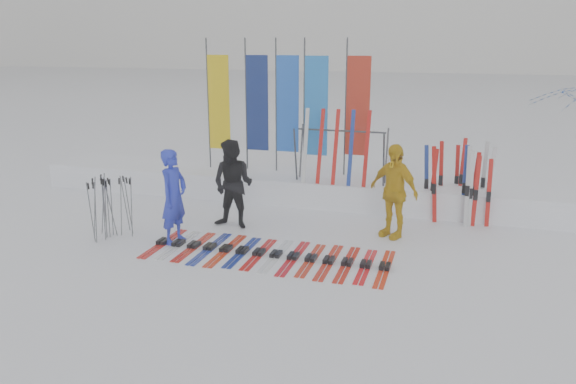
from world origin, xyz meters
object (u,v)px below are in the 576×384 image
(ski_row, at_px, (268,254))
(ski_rack, at_px, (341,148))
(person_black, at_px, (233,184))
(person_blue, at_px, (174,197))
(person_yellow, at_px, (393,191))

(ski_row, relative_size, ski_rack, 2.14)
(person_black, bearing_deg, ski_row, -42.96)
(person_black, height_order, ski_row, person_black)
(ski_rack, bearing_deg, person_blue, -128.25)
(person_blue, bearing_deg, person_black, -25.72)
(ski_row, bearing_deg, ski_rack, 79.71)
(person_black, relative_size, ski_rack, 0.89)
(person_black, relative_size, person_yellow, 0.99)
(person_black, relative_size, ski_row, 0.42)
(person_black, distance_m, ski_row, 1.98)
(person_black, distance_m, person_yellow, 3.21)
(person_yellow, xyz_separation_m, ski_row, (-2.00, -1.69, -0.89))
(person_blue, relative_size, ski_row, 0.41)
(person_blue, distance_m, person_black, 1.37)
(person_black, xyz_separation_m, ski_row, (1.19, -1.31, -0.88))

